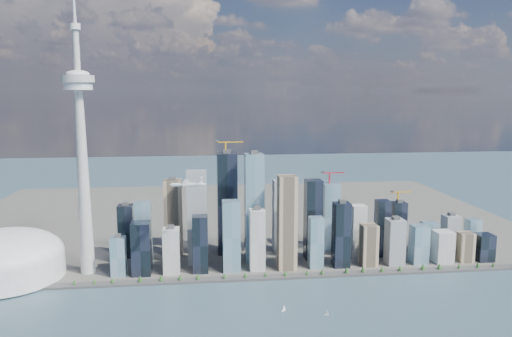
{
  "coord_description": "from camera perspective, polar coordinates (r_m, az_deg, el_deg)",
  "views": [
    {
      "loc": [
        -92.63,
        -598.65,
        334.08
      ],
      "look_at": [
        5.99,
        260.0,
        199.48
      ],
      "focal_mm": 35.0,
      "sensor_mm": 36.0,
      "label": 1
    }
  ],
  "objects": [
    {
      "name": "seawall",
      "position": [
        916.01,
        -0.31,
        -12.4
      ],
      "size": [
        1100.0,
        22.0,
        4.0
      ],
      "primitive_type": "cube",
      "color": "#383838",
      "rests_on": "ground"
    },
    {
      "name": "land",
      "position": [
        1343.76,
        -2.41,
        -5.49
      ],
      "size": [
        1400.0,
        900.0,
        3.0
      ],
      "primitive_type": "cube",
      "color": "#4C4C47",
      "rests_on": "ground"
    },
    {
      "name": "shoreline_trees",
      "position": [
        913.57,
        -0.31,
        -12.01
      ],
      "size": [
        960.53,
        7.2,
        8.8
      ],
      "color": "#3F2D1E",
      "rests_on": "seawall"
    },
    {
      "name": "skyscraper_cluster",
      "position": [
        983.33,
        2.61,
        -6.61
      ],
      "size": [
        736.0,
        142.0,
        233.93
      ],
      "color": "black",
      "rests_on": "land"
    },
    {
      "name": "needle_tower",
      "position": [
        937.18,
        -19.31,
        2.34
      ],
      "size": [
        56.0,
        56.0,
        550.5
      ],
      "color": "#A7A7A2",
      "rests_on": "land"
    },
    {
      "name": "dome_stadium",
      "position": [
        1007.5,
        -26.74,
        -9.13
      ],
      "size": [
        200.0,
        200.0,
        86.0
      ],
      "color": "silver",
      "rests_on": "land"
    },
    {
      "name": "airplane",
      "position": [
        842.39,
        -7.84,
        -1.77
      ],
      "size": [
        62.6,
        55.34,
        15.27
      ],
      "rotation": [
        0.0,
        0.0,
        -0.06
      ],
      "color": "silver",
      "rests_on": "ground"
    },
    {
      "name": "sailboat_west",
      "position": [
        795.85,
        3.18,
        -15.72
      ],
      "size": [
        7.23,
        4.47,
        10.35
      ],
      "rotation": [
        0.0,
        0.0,
        0.42
      ],
      "color": "white",
      "rests_on": "ground"
    },
    {
      "name": "sailboat_east",
      "position": [
        788.21,
        8.12,
        -16.07
      ],
      "size": [
        6.7,
        4.21,
        9.62
      ],
      "rotation": [
        0.0,
        0.0,
        -0.43
      ],
      "color": "white",
      "rests_on": "ground"
    }
  ]
}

